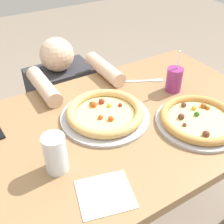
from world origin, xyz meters
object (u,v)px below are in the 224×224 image
at_px(pizza_far, 105,113).
at_px(diner_seated, 65,115).
at_px(pizza_near, 199,120).
at_px(drink_cup_colored, 174,79).
at_px(fork, 144,81).
at_px(water_cup_clear, 55,153).

distance_m(pizza_far, diner_seated, 0.63).
relative_size(pizza_near, drink_cup_colored, 1.72).
distance_m(drink_cup_colored, fork, 0.16).
bearing_deg(fork, water_cup_clear, -152.23).
distance_m(drink_cup_colored, water_cup_clear, 0.66).
bearing_deg(drink_cup_colored, pizza_far, -177.27).
distance_m(fork, diner_seated, 0.58).
bearing_deg(pizza_far, fork, 25.86).
xyz_separation_m(drink_cup_colored, water_cup_clear, (-0.64, -0.17, 0.01)).
bearing_deg(water_cup_clear, fork, 27.77).
xyz_separation_m(pizza_near, fork, (0.02, 0.37, -0.02)).
height_order(water_cup_clear, fork, water_cup_clear).
bearing_deg(drink_cup_colored, pizza_near, -108.33).
xyz_separation_m(pizza_far, fork, (0.31, 0.15, -0.02)).
relative_size(pizza_far, diner_seated, 0.40).
bearing_deg(water_cup_clear, pizza_far, 29.90).
distance_m(drink_cup_colored, diner_seated, 0.73).
xyz_separation_m(pizza_near, water_cup_clear, (-0.56, 0.07, 0.05)).
distance_m(pizza_far, fork, 0.34).
relative_size(pizza_near, diner_seated, 0.37).
bearing_deg(pizza_far, pizza_near, -37.19).
relative_size(pizza_far, water_cup_clear, 2.63).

